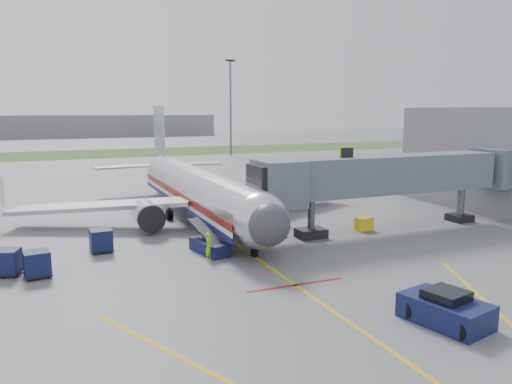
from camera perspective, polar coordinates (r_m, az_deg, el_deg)
name	(u,v)px	position (r m, az deg, el deg)	size (l,w,h in m)	color
ground	(266,265)	(31.98, 1.20, -8.34)	(400.00, 400.00, 0.00)	#565659
grass_strip	(105,153)	(118.86, -16.86, 4.24)	(300.00, 25.00, 0.01)	#2D4C1E
apron_markings	(327,307)	(25.80, 8.10, -12.86)	(21.52, 50.00, 0.01)	gold
airliner	(198,189)	(45.37, -6.67, 0.31)	(32.10, 35.67, 10.25)	silver
jet_bridge	(386,176)	(41.77, 14.66, 1.82)	(25.30, 4.00, 6.90)	slate
terminal	(492,156)	(57.05, 25.38, 3.69)	(10.00, 16.00, 10.00)	slate
light_mast_right	(231,105)	(109.42, -2.93, 9.87)	(2.00, 0.44, 20.40)	#595B60
distant_terminal	(51,126)	(197.90, -22.36, 6.98)	(120.00, 14.00, 8.00)	slate
pushback_tug	(445,310)	(25.08, 20.83, -12.44)	(3.12, 4.24, 1.59)	#0B1832
baggage_cart_a	(7,262)	(33.33, -26.59, -7.19)	(1.80, 1.80, 1.56)	#0B1832
baggage_cart_b	(101,240)	(36.26, -17.29, -5.31)	(1.54, 1.54, 1.58)	#0B1832
baggage_cart_c	(37,264)	(32.21, -23.74, -7.54)	(1.63, 1.63, 1.57)	#0B1832
belt_loader	(209,246)	(34.61, -5.37, -6.13)	(2.05, 4.31, 2.04)	#0B1832
ground_power_cart	(364,224)	(41.79, 12.25, -3.58)	(1.35, 0.92, 1.06)	yellow
ramp_worker	(209,246)	(32.92, -5.37, -6.19)	(0.67, 0.44, 1.85)	#8FE81B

